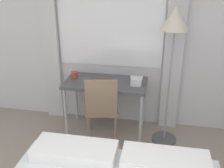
% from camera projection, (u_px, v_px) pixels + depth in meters
% --- Properties ---
extents(wall_back_with_window, '(4.96, 0.13, 2.70)m').
position_uv_depth(wall_back_with_window, '(130.00, 29.00, 3.40)').
color(wall_back_with_window, silver).
rests_on(wall_back_with_window, ground_plane).
extents(desk, '(1.06, 0.54, 0.74)m').
position_uv_depth(desk, '(106.00, 87.00, 3.41)').
color(desk, '#4C4C51').
rests_on(desk, ground_plane).
extents(desk_chair, '(0.47, 0.47, 0.91)m').
position_uv_depth(desk_chair, '(102.00, 106.00, 3.25)').
color(desk_chair, '#8C7259').
rests_on(desk_chair, ground_plane).
extents(standing_lamp, '(0.33, 0.33, 1.71)m').
position_uv_depth(standing_lamp, '(174.00, 34.00, 2.90)').
color(standing_lamp, '#4C4C51').
rests_on(standing_lamp, ground_plane).
extents(telephone, '(0.15, 0.15, 0.11)m').
position_uv_depth(telephone, '(136.00, 81.00, 3.28)').
color(telephone, silver).
rests_on(telephone, desk).
extents(book, '(0.31, 0.21, 0.02)m').
position_uv_depth(book, '(100.00, 81.00, 3.36)').
color(book, '#4C4238').
rests_on(book, desk).
extents(mug, '(0.09, 0.09, 0.09)m').
position_uv_depth(mug, '(74.00, 75.00, 3.47)').
color(mug, '#993F33').
rests_on(mug, desk).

